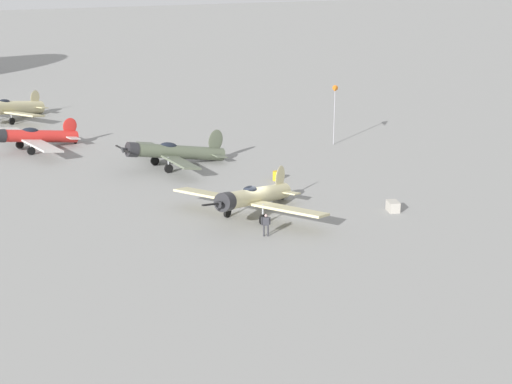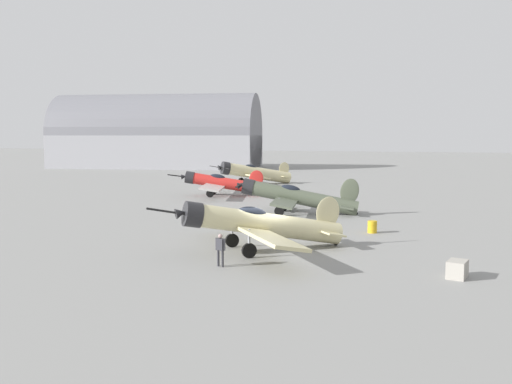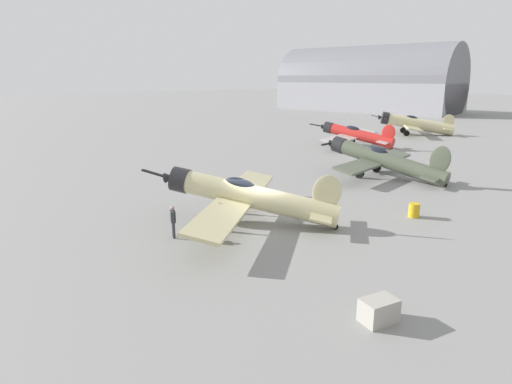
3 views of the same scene
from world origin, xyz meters
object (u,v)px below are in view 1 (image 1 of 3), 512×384
at_px(airplane_foreground, 253,197).
at_px(fuel_drum, 276,176).
at_px(airplane_mid_apron, 173,152).
at_px(windsock_mast, 335,92).
at_px(airplane_far_line, 34,137).
at_px(equipment_crate, 393,206).
at_px(airplane_outer_stand, 8,108).
at_px(ground_crew_mechanic, 266,223).

height_order(airplane_foreground, fuel_drum, airplane_foreground).
height_order(airplane_mid_apron, windsock_mast, windsock_mast).
distance_m(airplane_foreground, airplane_far_line, 29.32).
distance_m(equipment_crate, windsock_mast, 20.90).
bearing_deg(airplane_outer_stand, fuel_drum, 81.00).
bearing_deg(ground_crew_mechanic, windsock_mast, -15.64).
distance_m(ground_crew_mechanic, equipment_crate, 11.20).
relative_size(ground_crew_mechanic, windsock_mast, 0.27).
height_order(airplane_outer_stand, equipment_crate, airplane_outer_stand).
distance_m(airplane_mid_apron, airplane_far_line, 15.64).
relative_size(airplane_outer_stand, equipment_crate, 7.53).
height_order(airplane_foreground, windsock_mast, windsock_mast).
relative_size(airplane_mid_apron, windsock_mast, 1.76).
xyz_separation_m(airplane_mid_apron, windsock_mast, (-1.46, 17.14, 4.10)).
bearing_deg(equipment_crate, ground_crew_mechanic, -83.13).
bearing_deg(equipment_crate, windsock_mast, 165.95).
distance_m(airplane_foreground, airplane_mid_apron, 15.44).
bearing_deg(airplane_far_line, airplane_outer_stand, -100.65).
bearing_deg(airplane_foreground, airplane_mid_apron, -121.33).
relative_size(airplane_foreground, ground_crew_mechanic, 6.67).
bearing_deg(airplane_far_line, airplane_mid_apron, 120.17).
relative_size(equipment_crate, windsock_mast, 0.22).
height_order(airplane_far_line, airplane_outer_stand, airplane_outer_stand).
bearing_deg(windsock_mast, ground_crew_mechanic, -37.34).
distance_m(airplane_mid_apron, fuel_drum, 10.28).
relative_size(airplane_foreground, windsock_mast, 1.80).
xyz_separation_m(airplane_far_line, equipment_crate, (29.19, 23.35, -0.99)).
height_order(fuel_drum, windsock_mast, windsock_mast).
bearing_deg(airplane_foreground, airplane_outer_stand, -108.98).
height_order(equipment_crate, fuel_drum, fuel_drum).
distance_m(airplane_outer_stand, windsock_mast, 38.37).
bearing_deg(windsock_mast, airplane_outer_stand, -129.50).
bearing_deg(airplane_far_line, equipment_crate, 113.46).
bearing_deg(airplane_mid_apron, airplane_foreground, 87.47).
bearing_deg(airplane_mid_apron, ground_crew_mechanic, 84.21).
bearing_deg(airplane_far_line, windsock_mast, 146.17).
height_order(ground_crew_mechanic, fuel_drum, ground_crew_mechanic).
bearing_deg(equipment_crate, airplane_far_line, -141.34).
xyz_separation_m(airplane_outer_stand, equipment_crate, (43.93, 24.53, -1.13)).
bearing_deg(ground_crew_mechanic, airplane_mid_apron, 24.99).
bearing_deg(equipment_crate, airplane_outer_stand, -150.82).
height_order(ground_crew_mechanic, equipment_crate, ground_crew_mechanic).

